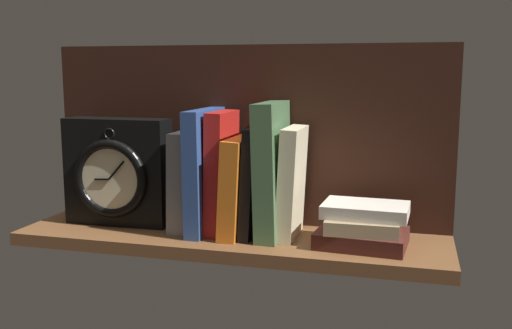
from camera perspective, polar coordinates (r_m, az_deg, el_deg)
ground_plane at (r=116.09cm, az=-2.54°, el=-7.40°), size 85.01×22.20×2.50cm
back_panel at (r=121.99cm, az=-1.10°, el=2.94°), size 85.01×1.20×37.16cm
book_gray_chess at (r=117.93cm, az=-6.75°, el=-1.57°), size 4.37×12.58×20.04cm
book_blue_modern at (r=116.18cm, az=-5.02°, el=-0.59°), size 3.35×16.82×24.44cm
book_red_requiem at (r=115.06cm, az=-3.39°, el=-0.76°), size 3.73×12.43×24.11cm
book_orange_pandolfini at (r=114.41cm, az=-1.61°, el=-2.07°), size 4.57×16.59×19.25cm
book_black_skeptic at (r=113.34cm, az=-0.08°, el=-1.61°), size 3.22×14.42×21.35cm
book_green_romantic at (r=112.08cm, az=1.60°, el=-0.51°), size 4.80×15.65×26.10cm
book_cream_twain at (r=111.66cm, az=3.54°, el=-1.78°), size 4.14×12.34×21.44cm
framed_clock at (r=123.94cm, az=-13.51°, el=-0.79°), size 22.19×7.57×22.19cm
book_stack_side at (r=108.87cm, az=10.47°, el=-5.97°), size 17.05×13.50×7.86cm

